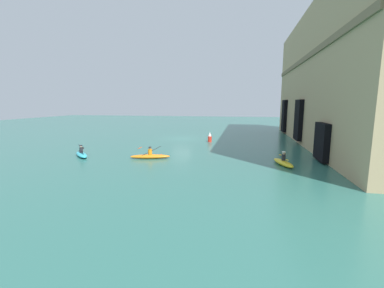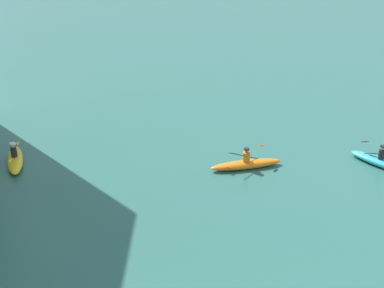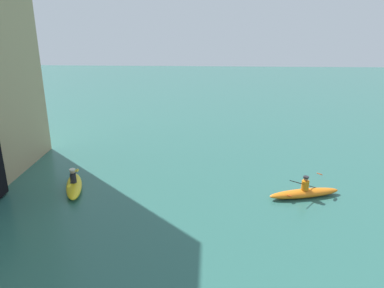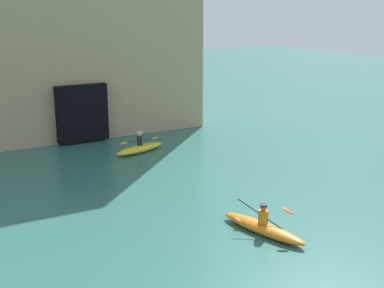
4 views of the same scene
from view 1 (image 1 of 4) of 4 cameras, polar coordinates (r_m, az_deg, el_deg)
name	(u,v)px [view 1 (image 1 of 4)]	position (r m, az deg, el deg)	size (l,w,h in m)	color
ground_plane	(182,138)	(35.60, -2.30, 1.25)	(120.00, 120.00, 0.00)	#2D665B
cliff_bluff	(334,78)	(34.02, 29.05, 12.63)	(34.78, 7.12, 15.29)	tan
kayak_cyan	(81,154)	(25.61, -23.35, -2.09)	(2.73, 2.72, 1.06)	#33B2C6
kayak_yellow	(283,162)	(21.53, 19.62, -3.85)	(3.08, 1.61, 1.09)	yellow
kayak_orange	(150,156)	(22.95, -9.29, -2.66)	(1.50, 3.54, 1.12)	orange
marker_buoy	(210,137)	(32.41, 3.97, 1.48)	(0.48, 0.48, 1.24)	red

